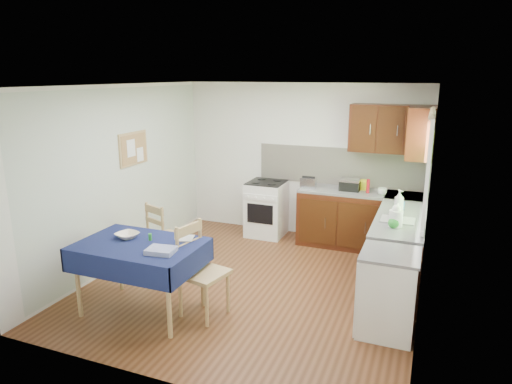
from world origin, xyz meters
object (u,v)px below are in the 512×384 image
at_px(chair_near, 200,268).
at_px(kettle, 396,217).
at_px(toaster, 309,182).
at_px(dining_table, 140,252).
at_px(dish_rack, 398,219).
at_px(sandwich_press, 350,185).
at_px(chair_far, 164,234).

distance_m(chair_near, kettle, 2.33).
bearing_deg(toaster, chair_near, -90.05).
relative_size(dining_table, chair_near, 1.29).
bearing_deg(toaster, kettle, -34.49).
bearing_deg(kettle, dining_table, -151.88).
bearing_deg(dish_rack, sandwich_press, 109.65).
bearing_deg(chair_far, toaster, -111.26).
bearing_deg(dining_table, toaster, 75.06).
height_order(dish_rack, kettle, kettle).
relative_size(chair_near, sandwich_press, 3.51).
bearing_deg(chair_far, dining_table, 130.98).
xyz_separation_m(dining_table, dish_rack, (2.59, 1.61, 0.20)).
bearing_deg(dish_rack, chair_far, 177.60).
relative_size(chair_far, toaster, 3.97).
height_order(chair_near, toaster, toaster).
distance_m(dish_rack, kettle, 0.25).
relative_size(dining_table, chair_far, 1.43).
distance_m(chair_near, dish_rack, 2.44).
distance_m(dining_table, chair_near, 0.69).
height_order(chair_far, sandwich_press, sandwich_press).
height_order(dining_table, dish_rack, dish_rack).
height_order(toaster, kettle, kettle).
relative_size(sandwich_press, dish_rack, 0.76).
bearing_deg(chair_far, kettle, -154.07).
bearing_deg(dish_rack, kettle, -104.22).
bearing_deg(chair_near, kettle, -46.79).
bearing_deg(kettle, toaster, 134.59).
bearing_deg(dining_table, kettle, 35.18).
xyz_separation_m(toaster, kettle, (1.44, -1.46, 0.03)).
relative_size(chair_far, dish_rack, 2.42).
distance_m(chair_near, sandwich_press, 2.99).
height_order(dining_table, chair_far, chair_far).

